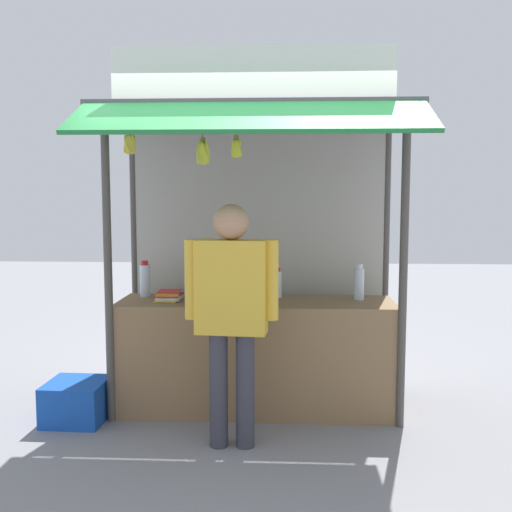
{
  "coord_description": "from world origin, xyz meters",
  "views": [
    {
      "loc": [
        0.23,
        -4.57,
        1.69
      ],
      "look_at": [
        0.0,
        0.0,
        1.21
      ],
      "focal_mm": 42.08,
      "sensor_mm": 36.0,
      "label": 1
    }
  ],
  "objects": [
    {
      "name": "ground_plane",
      "position": [
        0.0,
        0.0,
        0.0
      ],
      "size": [
        20.0,
        20.0,
        0.0
      ],
      "primitive_type": "plane",
      "color": "gray"
    },
    {
      "name": "stall_counter",
      "position": [
        0.0,
        0.0,
        0.43
      ],
      "size": [
        2.13,
        0.6,
        0.86
      ],
      "primitive_type": "cube",
      "color": "olive",
      "rests_on": "ground"
    },
    {
      "name": "stall_structure",
      "position": [
        0.0,
        0.13,
        1.62
      ],
      "size": [
        2.33,
        1.51,
        2.68
      ],
      "color": "#4C4742",
      "rests_on": "ground"
    },
    {
      "name": "water_bottle_back_right",
      "position": [
        0.8,
        0.09,
        0.99
      ],
      "size": [
        0.08,
        0.08,
        0.28
      ],
      "color": "silver",
      "rests_on": "stall_counter"
    },
    {
      "name": "water_bottle_left",
      "position": [
        -0.9,
        0.16,
        1.0
      ],
      "size": [
        0.08,
        0.08,
        0.29
      ],
      "color": "silver",
      "rests_on": "stall_counter"
    },
    {
      "name": "water_bottle_front_right",
      "position": [
        0.16,
        0.17,
        0.97
      ],
      "size": [
        0.07,
        0.07,
        0.24
      ],
      "color": "silver",
      "rests_on": "stall_counter"
    },
    {
      "name": "magazine_stack_back_left",
      "position": [
        -0.68,
        -0.01,
        0.9
      ],
      "size": [
        0.2,
        0.25,
        0.07
      ],
      "color": "yellow",
      "rests_on": "stall_counter"
    },
    {
      "name": "magazine_stack_far_right",
      "position": [
        -0.39,
        -0.05,
        0.89
      ],
      "size": [
        0.24,
        0.3,
        0.05
      ],
      "color": "orange",
      "rests_on": "stall_counter"
    },
    {
      "name": "banana_bunch_leftmost",
      "position": [
        -0.12,
        -0.4,
        2.0
      ],
      "size": [
        0.1,
        0.1,
        0.26
      ],
      "color": "#332D23"
    },
    {
      "name": "banana_bunch_inner_left",
      "position": [
        -0.86,
        -0.4,
        2.03
      ],
      "size": [
        0.1,
        0.1,
        0.24
      ],
      "color": "#332D23"
    },
    {
      "name": "banana_bunch_rightmost",
      "position": [
        -0.35,
        -0.4,
        1.97
      ],
      "size": [
        0.11,
        0.11,
        0.31
      ],
      "color": "#332D23"
    },
    {
      "name": "vendor_person",
      "position": [
        -0.13,
        -0.71,
        0.98
      ],
      "size": [
        0.62,
        0.24,
        1.62
      ],
      "rotation": [
        0.0,
        0.0,
        3.05
      ],
      "color": "#383842",
      "rests_on": "ground"
    },
    {
      "name": "plastic_crate",
      "position": [
        -1.32,
        -0.32,
        0.15
      ],
      "size": [
        0.44,
        0.44,
        0.3
      ],
      "primitive_type": "cube",
      "rotation": [
        0.0,
        0.0,
        -0.04
      ],
      "color": "#194CB2",
      "rests_on": "ground"
    }
  ]
}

